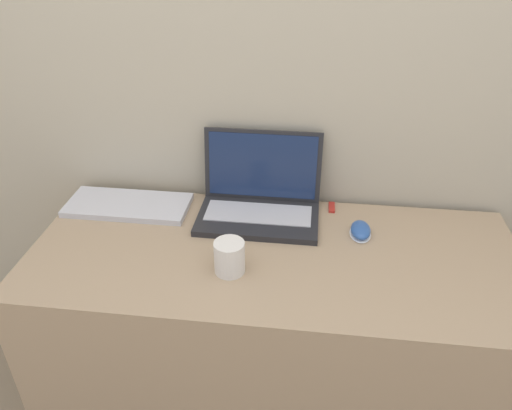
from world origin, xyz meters
TOP-DOWN VIEW (x-y plane):
  - wall_back at (0.00, 0.65)m, footprint 7.00×0.04m
  - desk at (0.00, 0.30)m, footprint 1.43×0.61m
  - laptop at (-0.07, 0.50)m, footprint 0.38×0.26m
  - drink_cup at (-0.11, 0.20)m, footprint 0.08×0.08m
  - computer_mouse at (0.25, 0.42)m, footprint 0.07×0.10m
  - external_keyboard at (-0.50, 0.49)m, footprint 0.40×0.18m
  - usb_stick at (0.17, 0.57)m, footprint 0.02×0.06m

SIDE VIEW (x-z plane):
  - desk at x=0.00m, z-range 0.00..0.74m
  - usb_stick at x=0.17m, z-range 0.74..0.75m
  - external_keyboard at x=-0.50m, z-range 0.74..0.76m
  - computer_mouse at x=0.25m, z-range 0.74..0.78m
  - drink_cup at x=-0.11m, z-range 0.75..0.84m
  - laptop at x=-0.07m, z-range 0.68..0.93m
  - wall_back at x=0.00m, z-range 0.00..2.50m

